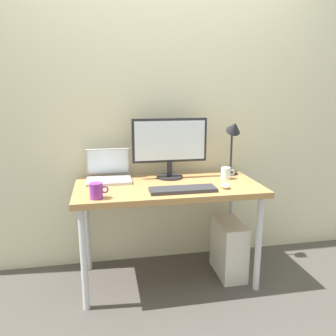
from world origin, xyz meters
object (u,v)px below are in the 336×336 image
object	(u,v)px
desk	(168,194)
monitor	(170,144)
computer_tower	(229,248)
glass_cup	(226,173)
coffee_mug	(97,191)
laptop	(109,173)
desk_lamp	(233,136)
keyboard	(183,190)
mouse	(225,186)

from	to	relation	value
desk	monitor	world-z (taller)	monitor
computer_tower	monitor	bearing A→B (deg)	154.11
glass_cup	computer_tower	bearing A→B (deg)	-82.97
coffee_mug	computer_tower	world-z (taller)	coffee_mug
laptop	desk	bearing A→B (deg)	-26.54
computer_tower	desk_lamp	bearing A→B (deg)	68.53
laptop	coffee_mug	bearing A→B (deg)	-100.86
glass_cup	desk_lamp	bearing A→B (deg)	51.04
laptop	monitor	bearing A→B (deg)	-2.27
laptop	desk_lamp	xyz separation A→B (m)	(0.95, -0.02, 0.25)
keyboard	coffee_mug	world-z (taller)	coffee_mug
desk	laptop	bearing A→B (deg)	153.46
laptop	glass_cup	bearing A→B (deg)	-8.59
coffee_mug	glass_cup	bearing A→B (deg)	17.56
desk	glass_cup	size ratio (longest dim) A/B	12.06
coffee_mug	mouse	bearing A→B (deg)	4.50
mouse	laptop	bearing A→B (deg)	154.90
desk	mouse	distance (m)	0.41
monitor	mouse	size ratio (longest dim) A/B	6.22
laptop	mouse	world-z (taller)	laptop
desk_lamp	glass_cup	distance (m)	0.30
monitor	desk_lamp	world-z (taller)	monitor
laptop	keyboard	world-z (taller)	laptop
coffee_mug	computer_tower	bearing A→B (deg)	12.28
monitor	laptop	size ratio (longest dim) A/B	1.75
monitor	laptop	bearing A→B (deg)	177.73
monitor	laptop	distance (m)	0.50
keyboard	computer_tower	xyz separation A→B (m)	(0.40, 0.16, -0.53)
desk	laptop	xyz separation A→B (m)	(-0.41, 0.20, 0.13)
desk	coffee_mug	xyz separation A→B (m)	(-0.49, -0.23, 0.12)
desk_lamp	mouse	world-z (taller)	desk_lamp
desk_lamp	computer_tower	xyz separation A→B (m)	(-0.08, -0.20, -0.83)
computer_tower	laptop	bearing A→B (deg)	165.80
coffee_mug	glass_cup	distance (m)	0.99
desk_lamp	monitor	bearing A→B (deg)	-179.93
coffee_mug	laptop	bearing A→B (deg)	79.14
desk_lamp	coffee_mug	bearing A→B (deg)	-158.32
desk	glass_cup	bearing A→B (deg)	9.08
desk_lamp	keyboard	bearing A→B (deg)	-142.96
monitor	desk	bearing A→B (deg)	-104.69
desk	glass_cup	world-z (taller)	glass_cup
desk	coffee_mug	distance (m)	0.55
coffee_mug	glass_cup	xyz separation A→B (m)	(0.94, 0.30, -0.01)
desk_lamp	computer_tower	bearing A→B (deg)	-111.47
desk_lamp	mouse	distance (m)	0.49
coffee_mug	keyboard	bearing A→B (deg)	5.01
desk	computer_tower	size ratio (longest dim) A/B	3.08
desk	keyboard	size ratio (longest dim) A/B	2.94
mouse	coffee_mug	distance (m)	0.86
laptop	desk_lamp	distance (m)	0.99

